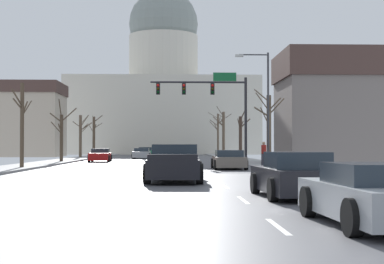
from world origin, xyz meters
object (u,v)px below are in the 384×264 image
(sedan_near_04, at_px, (294,176))
(sedan_oncoming_01, at_px, (142,154))
(sedan_near_01, at_px, (229,160))
(sedan_near_05, at_px, (373,196))
(street_lamp_right, at_px, (264,98))
(sedan_near_00, at_px, (175,158))
(sedan_oncoming_02, at_px, (145,152))
(sedan_oncoming_00, at_px, (100,155))
(sedan_oncoming_03, at_px, (148,152))
(signal_gantry, at_px, (212,97))
(pedestrian_00, at_px, (264,152))
(pickup_truck_near_03, at_px, (175,165))
(sedan_near_02, at_px, (177,163))
(bicycle_parked, at_px, (300,165))

(sedan_near_04, bearing_deg, sedan_oncoming_01, 97.94)
(sedan_near_01, distance_m, sedan_near_05, 26.05)
(street_lamp_right, height_order, sedan_near_00, street_lamp_right)
(sedan_oncoming_02, bearing_deg, sedan_oncoming_00, -98.59)
(sedan_near_01, bearing_deg, sedan_oncoming_03, 98.20)
(signal_gantry, relative_size, pedestrian_00, 4.90)
(pickup_truck_near_03, distance_m, sedan_near_04, 8.33)
(sedan_near_02, xyz_separation_m, sedan_oncoming_01, (-3.69, 35.16, 0.04))
(street_lamp_right, relative_size, sedan_oncoming_03, 1.74)
(bicycle_parked, bearing_deg, sedan_near_00, 118.28)
(sedan_near_05, bearing_deg, bicycle_parked, 81.37)
(sedan_near_00, distance_m, sedan_near_01, 6.64)
(signal_gantry, relative_size, sedan_oncoming_00, 1.67)
(signal_gantry, bearing_deg, sedan_near_00, -121.61)
(sedan_oncoming_01, bearing_deg, sedan_near_02, -84.01)
(sedan_near_01, bearing_deg, pedestrian_00, 41.94)
(pickup_truck_near_03, xyz_separation_m, sedan_oncoming_00, (-6.69, 29.51, -0.12))
(sedan_near_05, relative_size, bicycle_parked, 2.48)
(sedan_oncoming_00, bearing_deg, signal_gantry, -32.25)
(sedan_oncoming_00, height_order, pedestrian_00, pedestrian_00)
(sedan_near_00, height_order, sedan_oncoming_03, sedan_oncoming_03)
(sedan_near_02, height_order, sedan_oncoming_00, sedan_oncoming_00)
(sedan_near_04, xyz_separation_m, sedan_near_05, (0.25, -5.88, -0.05))
(sedan_near_01, bearing_deg, sedan_oncoming_00, 120.99)
(sedan_near_01, distance_m, sedan_oncoming_00, 19.77)
(street_lamp_right, height_order, sedan_oncoming_03, street_lamp_right)
(sedan_near_02, bearing_deg, sedan_oncoming_01, 95.99)
(sedan_near_01, relative_size, sedan_near_04, 1.05)
(sedan_near_00, bearing_deg, signal_gantry, 58.39)
(sedan_near_02, relative_size, sedan_oncoming_03, 0.97)
(sedan_near_04, xyz_separation_m, sedan_oncoming_02, (-6.89, 58.21, 0.01))
(sedan_near_02, xyz_separation_m, sedan_oncoming_03, (-3.82, 55.39, 0.05))
(sedan_near_01, distance_m, sedan_near_02, 6.63)
(sedan_oncoming_00, xyz_separation_m, sedan_oncoming_03, (3.02, 32.70, 0.01))
(sedan_near_00, bearing_deg, sedan_oncoming_02, 96.38)
(pickup_truck_near_03, distance_m, sedan_oncoming_00, 30.25)
(sedan_near_00, relative_size, sedan_oncoming_01, 0.98)
(signal_gantry, distance_m, sedan_oncoming_03, 39.83)
(sedan_near_05, distance_m, pedestrian_00, 28.49)
(street_lamp_right, bearing_deg, sedan_oncoming_01, 110.39)
(sedan_near_02, distance_m, pickup_truck_near_03, 6.83)
(pickup_truck_near_03, relative_size, sedan_oncoming_01, 1.21)
(sedan_near_04, height_order, sedan_oncoming_03, sedan_near_04)
(sedan_oncoming_00, bearing_deg, sedan_near_01, -59.01)
(sedan_near_00, relative_size, pickup_truck_near_03, 0.81)
(signal_gantry, bearing_deg, sedan_near_04, -89.63)
(sedan_near_00, distance_m, sedan_near_02, 11.45)
(pickup_truck_near_03, bearing_deg, sedan_oncoming_00, 102.77)
(sedan_oncoming_00, bearing_deg, sedan_near_02, -73.21)
(street_lamp_right, bearing_deg, bicycle_parked, -87.61)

